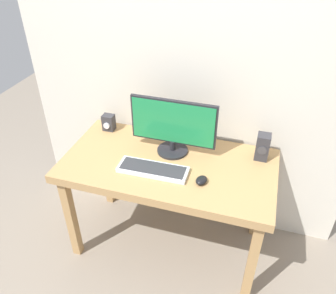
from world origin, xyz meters
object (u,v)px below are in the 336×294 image
Objects in this scene: mouse at (201,180)px; speaker_right at (263,147)px; desk at (168,172)px; monitor at (173,126)px; audio_controller at (109,123)px; keyboard_primary at (153,169)px.

speaker_right reaches higher than mouse.
desk is 15.94× the size of mouse.
desk is 0.30m from mouse.
monitor is 4.71× the size of audio_controller.
speaker_right is at bearing 21.50° from desk.
keyboard_primary is at bearing -102.67° from monitor.
monitor is at bearing 93.82° from desk.
speaker_right is (0.32, 0.36, 0.07)m from mouse.
keyboard_primary is 0.31m from mouse.
speaker_right is (0.58, 0.09, -0.11)m from monitor.
desk is 7.67× the size of speaker_right.
speaker_right is 1.10m from audio_controller.
keyboard_primary is 2.47× the size of speaker_right.
mouse is (0.31, -0.02, 0.00)m from keyboard_primary.
mouse is at bearing -26.22° from audio_controller.
monitor reaches higher than mouse.
monitor is 0.31m from keyboard_primary.
desk is 0.63m from speaker_right.
audio_controller is at bearing 154.83° from desk.
keyboard_primary is at bearing -119.15° from desk.
audio_controller reaches higher than keyboard_primary.
keyboard_primary is at bearing -38.03° from audio_controller.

